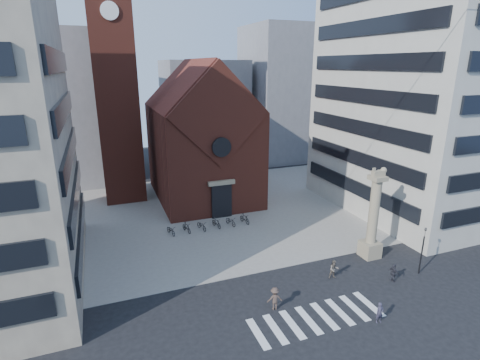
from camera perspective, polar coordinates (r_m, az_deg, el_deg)
name	(u,v)px	position (r m, az deg, el deg)	size (l,w,h in m)	color
ground	(290,296)	(30.72, 7.58, -17.16)	(120.00, 120.00, 0.00)	black
piazza	(216,211)	(46.30, -3.61, -4.70)	(46.00, 30.00, 0.05)	#9A968C
zebra_crossing	(317,318)	(28.88, 11.58, -19.89)	(10.20, 3.20, 0.01)	white
church	(202,138)	(49.65, -5.89, 6.33)	(12.00, 16.65, 18.00)	maroon
campanile	(115,77)	(50.18, -18.56, 14.59)	(5.50, 5.50, 31.20)	maroon
building_right	(430,76)	(50.02, 26.97, 13.96)	(18.00, 22.00, 32.00)	beige
bg_block_left	(42,109)	(62.85, -27.98, 9.50)	(16.00, 14.00, 22.00)	gray
bg_block_mid	(204,112)	(70.10, -5.47, 10.34)	(14.00, 12.00, 18.00)	gray
bg_block_right	(290,94)	(73.01, 7.63, 12.90)	(16.00, 14.00, 24.00)	gray
lion_column	(373,222)	(36.47, 19.58, -6.10)	(1.63, 1.60, 8.68)	gray
traffic_light	(422,250)	(35.68, 26.02, -9.50)	(0.13, 0.16, 4.30)	black
pedestrian_0	(380,313)	(29.20, 20.51, -18.42)	(0.57, 0.37, 1.55)	#343145
pedestrian_1	(334,269)	(33.20, 14.13, -13.05)	(0.80, 0.63, 1.65)	#665C51
pedestrian_2	(393,273)	(34.26, 22.35, -12.96)	(0.93, 0.39, 1.58)	#2B2B33
pedestrian_3	(275,299)	(28.79, 5.32, -17.54)	(1.15, 0.66, 1.78)	#47372F
scooter_0	(171,230)	(40.48, -10.48, -7.52)	(0.64, 1.84, 0.97)	black
scooter_1	(187,227)	(40.74, -8.15, -7.15)	(0.51, 1.79, 1.07)	black
scooter_2	(202,225)	(41.11, -5.87, -6.91)	(0.64, 1.84, 0.97)	black
scooter_3	(216,223)	(41.51, -3.63, -6.53)	(0.51, 1.79, 1.07)	black
scooter_4	(231,221)	(42.01, -1.44, -6.28)	(0.64, 1.84, 0.97)	black
scooter_5	(245,219)	(42.52, 0.70, -5.90)	(0.51, 1.79, 1.07)	black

